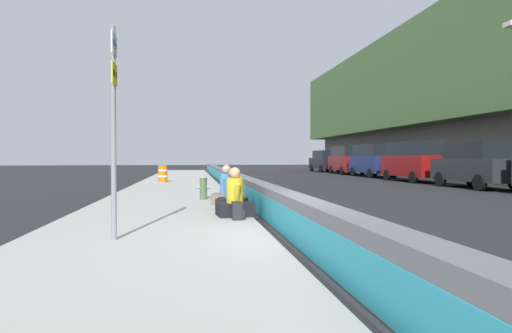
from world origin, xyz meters
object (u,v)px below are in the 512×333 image
object	(u,v)px
fire_hydrant	(203,186)
seated_person_middle	(232,196)
backpack	(237,211)
parked_car_farther	(325,161)
parked_car_far	(346,159)
seated_person_foreground	(235,201)
parked_car_midline	(373,160)
parked_car_third	(476,165)
parked_car_fourth	(414,160)
route_sign_post	(114,117)
seated_person_rear	(227,192)
construction_barrel	(163,174)

from	to	relation	value
fire_hydrant	seated_person_middle	bearing A→B (deg)	-166.00
seated_person_middle	backpack	world-z (taller)	seated_person_middle
backpack	parked_car_farther	world-z (taller)	parked_car_farther
parked_car_farther	parked_car_far	bearing A→B (deg)	-179.01
seated_person_foreground	parked_car_midline	distance (m)	24.92
parked_car_third	parked_car_fourth	distance (m)	5.84
route_sign_post	parked_car_farther	bearing A→B (deg)	-23.33
seated_person_middle	seated_person_rear	world-z (taller)	seated_person_rear
seated_person_foreground	parked_car_third	xyz separation A→B (m)	(8.86, -12.94, 0.68)
seated_person_middle	construction_barrel	bearing A→B (deg)	11.69
parked_car_midline	parked_car_farther	distance (m)	11.96
seated_person_middle	parked_car_far	world-z (taller)	parked_car_far
seated_person_middle	construction_barrel	distance (m)	13.34
parked_car_fourth	parked_car_third	bearing A→B (deg)	-179.81
parked_car_third	parked_car_far	size ratio (longest dim) A/B	0.93
seated_person_rear	parked_car_far	size ratio (longest dim) A/B	0.23
parked_car_far	fire_hydrant	bearing A→B (deg)	148.98
seated_person_middle	fire_hydrant	bearing A→B (deg)	14.00
backpack	parked_car_midline	world-z (taller)	parked_car_midline
seated_person_middle	parked_car_third	distance (m)	14.96
parked_car_far	parked_car_fourth	bearing A→B (deg)	178.75
parked_car_midline	parked_car_far	xyz separation A→B (m)	(5.87, -0.07, 0.00)
parked_car_midline	seated_person_rear	bearing A→B (deg)	144.91
parked_car_third	route_sign_post	bearing A→B (deg)	126.86
seated_person_foreground	parked_car_farther	size ratio (longest dim) A/B	0.24
parked_car_midline	parked_car_far	distance (m)	5.87
seated_person_foreground	backpack	distance (m)	0.63
seated_person_rear	parked_car_third	bearing A→B (deg)	-63.86
backpack	seated_person_foreground	bearing A→B (deg)	-0.51
route_sign_post	seated_person_middle	world-z (taller)	route_sign_post
seated_person_rear	backpack	bearing A→B (deg)	179.74
route_sign_post	seated_person_middle	bearing A→B (deg)	-31.62
seated_person_foreground	parked_car_third	distance (m)	15.70
backpack	parked_car_far	world-z (taller)	parked_car_far
parked_car_third	backpack	bearing A→B (deg)	126.21
seated_person_foreground	seated_person_middle	world-z (taller)	seated_person_foreground
backpack	parked_car_midline	bearing A→B (deg)	-31.06
seated_person_middle	parked_car_third	xyz separation A→B (m)	(7.58, -12.88, 0.70)
parked_car_midline	fire_hydrant	bearing A→B (deg)	141.22
seated_person_middle	construction_barrel	size ratio (longest dim) A/B	1.17
parked_car_midline	backpack	bearing A→B (deg)	148.94
route_sign_post	construction_barrel	size ratio (longest dim) A/B	3.79
fire_hydrant	parked_car_third	distance (m)	14.41
seated_person_middle	parked_car_third	bearing A→B (deg)	-59.53
fire_hydrant	construction_barrel	xyz separation A→B (m)	(10.29, 2.01, 0.03)
seated_person_middle	parked_car_far	distance (m)	28.93
seated_person_foreground	seated_person_middle	distance (m)	1.29
route_sign_post	parked_car_midline	size ratio (longest dim) A/B	0.70
backpack	parked_car_midline	xyz separation A→B (m)	(21.79, -13.12, 1.02)
parked_car_fourth	parked_car_far	world-z (taller)	same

